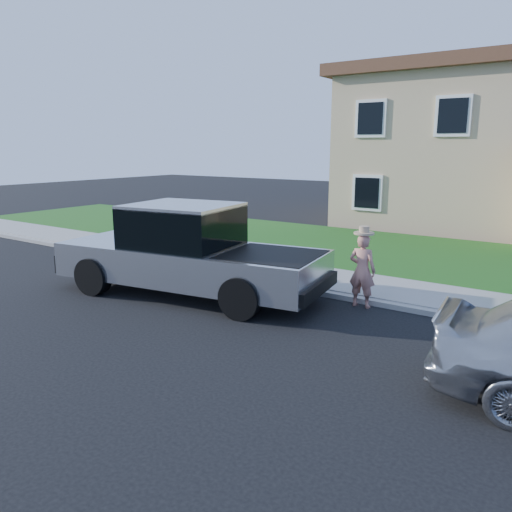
# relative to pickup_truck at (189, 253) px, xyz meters

# --- Properties ---
(ground) EXTENTS (80.00, 80.00, 0.00)m
(ground) POSITION_rel_pickup_truck_xyz_m (2.06, -1.19, -1.01)
(ground) COLOR black
(ground) RESTS_ON ground
(curb) EXTENTS (40.00, 0.20, 0.12)m
(curb) POSITION_rel_pickup_truck_xyz_m (3.06, 1.71, -0.95)
(curb) COLOR gray
(curb) RESTS_ON ground
(sidewalk) EXTENTS (40.00, 2.00, 0.15)m
(sidewalk) POSITION_rel_pickup_truck_xyz_m (3.06, 2.81, -0.94)
(sidewalk) COLOR gray
(sidewalk) RESTS_ON ground
(lawn) EXTENTS (40.00, 7.00, 0.10)m
(lawn) POSITION_rel_pickup_truck_xyz_m (3.06, 7.31, -0.96)
(lawn) COLOR #234E16
(lawn) RESTS_ON ground
(house) EXTENTS (14.00, 11.30, 6.85)m
(house) POSITION_rel_pickup_truck_xyz_m (3.37, 15.19, 2.16)
(house) COLOR tan
(house) RESTS_ON ground
(pickup_truck) EXTENTS (6.85, 3.15, 2.17)m
(pickup_truck) POSITION_rel_pickup_truck_xyz_m (0.00, 0.00, 0.00)
(pickup_truck) COLOR black
(pickup_truck) RESTS_ON ground
(woman) EXTENTS (0.61, 0.44, 1.81)m
(woman) POSITION_rel_pickup_truck_xyz_m (3.79, 1.44, -0.16)
(woman) COLOR tan
(woman) RESTS_ON ground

